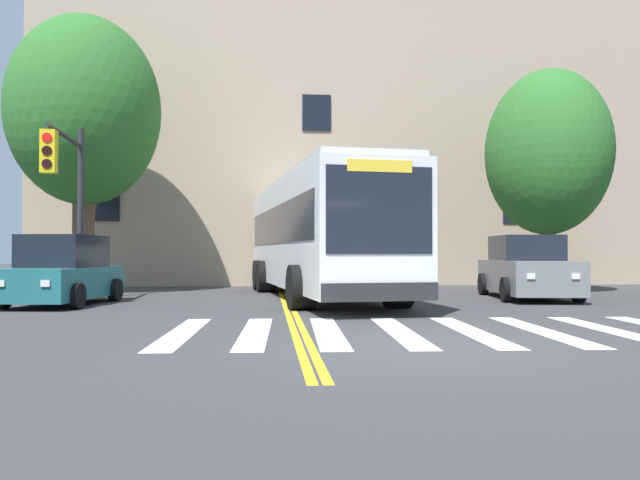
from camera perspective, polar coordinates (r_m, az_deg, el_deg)
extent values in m
plane|color=#38383A|center=(8.79, 8.74, -9.69)|extent=(120.00, 120.00, 0.00)
cube|color=white|center=(10.46, -12.51, -8.27)|extent=(0.60, 4.10, 0.01)
cube|color=white|center=(10.33, -5.94, -8.39)|extent=(0.60, 4.10, 0.01)
cube|color=white|center=(10.33, 0.71, -8.39)|extent=(0.60, 4.10, 0.01)
cube|color=white|center=(10.47, 7.27, -8.28)|extent=(0.60, 4.10, 0.01)
cube|color=white|center=(10.74, 13.58, -8.08)|extent=(0.60, 4.10, 0.01)
cube|color=white|center=(11.13, 19.50, -7.80)|extent=(0.60, 4.10, 0.01)
cube|color=white|center=(11.63, 24.96, -7.47)|extent=(0.60, 4.10, 0.01)
cube|color=gold|center=(24.17, -3.85, -4.19)|extent=(0.12, 36.00, 0.01)
cube|color=gold|center=(24.17, -3.47, -4.19)|extent=(0.12, 36.00, 0.01)
cube|color=white|center=(17.94, -0.25, 0.44)|extent=(3.88, 12.03, 2.87)
cube|color=black|center=(18.24, 3.48, 1.32)|extent=(1.39, 10.79, 1.03)
cube|color=black|center=(17.74, -4.09, 1.38)|extent=(1.39, 10.79, 1.03)
cube|color=black|center=(12.23, 5.50, 2.76)|extent=(2.15, 0.30, 1.72)
cube|color=yellow|center=(12.31, 5.49, 6.77)|extent=(1.32, 0.20, 0.24)
cube|color=#232326|center=(12.20, 5.55, -4.76)|extent=(2.35, 0.40, 0.36)
cube|color=silver|center=(18.04, -0.25, 5.26)|extent=(3.67, 11.54, 0.16)
cylinder|color=black|center=(14.73, 7.10, -4.21)|extent=(0.68, 1.08, 1.02)
cylinder|color=black|center=(14.14, -1.74, -4.35)|extent=(0.68, 1.08, 1.02)
cylinder|color=black|center=(20.79, 1.33, -3.30)|extent=(0.68, 1.08, 1.02)
cylinder|color=black|center=(20.38, -4.96, -3.34)|extent=(0.68, 1.08, 1.02)
cylinder|color=black|center=(21.86, 0.66, -3.19)|extent=(0.68, 1.08, 1.02)
cylinder|color=black|center=(21.47, -5.33, -3.22)|extent=(0.68, 1.08, 1.02)
cube|color=#236B70|center=(16.77, -22.43, -3.62)|extent=(2.19, 3.98, 0.77)
cube|color=black|center=(16.79, -22.35, -0.95)|extent=(1.79, 2.27, 0.80)
cube|color=white|center=(14.83, -23.82, -3.66)|extent=(0.20, 0.07, 0.14)
cube|color=white|center=(15.31, -27.22, -3.55)|extent=(0.20, 0.07, 0.14)
cylinder|color=black|center=(15.36, -21.38, -4.80)|extent=(0.30, 0.62, 0.60)
cylinder|color=black|center=(16.15, -27.02, -4.57)|extent=(0.30, 0.62, 0.60)
cylinder|color=black|center=(17.52, -18.21, -4.35)|extent=(0.30, 0.62, 0.60)
cylinder|color=black|center=(18.21, -23.33, -4.19)|extent=(0.30, 0.62, 0.60)
cube|color=slate|center=(18.53, 18.40, -3.16)|extent=(2.39, 4.74, 0.89)
cube|color=black|center=(18.65, 18.27, -0.70)|extent=(1.90, 2.38, 0.71)
cube|color=white|center=(16.51, 22.35, -3.09)|extent=(0.20, 0.07, 0.14)
cube|color=white|center=(16.18, 18.73, -3.16)|extent=(0.20, 0.07, 0.14)
cylinder|color=black|center=(17.48, 22.57, -4.23)|extent=(0.31, 0.68, 0.66)
cylinder|color=black|center=(16.95, 16.67, -4.37)|extent=(0.31, 0.68, 0.66)
cylinder|color=black|center=(20.15, 19.85, -3.82)|extent=(0.31, 0.68, 0.66)
cylinder|color=black|center=(19.69, 14.70, -3.91)|extent=(0.31, 0.68, 0.66)
cube|color=black|center=(27.05, -0.66, -2.34)|extent=(1.99, 5.22, 1.02)
cube|color=black|center=(27.10, -0.67, -0.19)|extent=(1.77, 3.24, 1.01)
cube|color=white|center=(24.49, 1.07, -2.23)|extent=(0.20, 0.04, 0.14)
cube|color=white|center=(24.41, -1.63, -2.24)|extent=(0.20, 0.04, 0.14)
cylinder|color=black|center=(25.54, 1.77, -3.18)|extent=(0.23, 0.76, 0.76)
cylinder|color=black|center=(25.41, -2.65, -3.19)|extent=(0.23, 0.76, 0.76)
cylinder|color=black|center=(28.75, 1.10, -2.94)|extent=(0.23, 0.76, 0.76)
cylinder|color=black|center=(28.63, -2.84, -2.95)|extent=(0.23, 0.76, 0.76)
cylinder|color=#28282D|center=(18.40, -21.07, 2.27)|extent=(0.16, 0.16, 4.74)
cylinder|color=#28282D|center=(17.17, -22.25, 8.75)|extent=(0.23, 3.01, 0.11)
cube|color=yellow|center=(15.79, -23.55, 7.42)|extent=(0.35, 0.29, 1.00)
cylinder|color=red|center=(15.69, -23.69, 8.58)|extent=(0.22, 0.04, 0.22)
cylinder|color=black|center=(15.64, -23.70, 7.50)|extent=(0.22, 0.04, 0.22)
cylinder|color=black|center=(15.60, -23.71, 6.41)|extent=(0.22, 0.04, 0.22)
cylinder|color=brown|center=(21.65, 20.12, -1.48)|extent=(0.51, 0.51, 2.28)
ellipsoid|color=#2D6B28|center=(21.90, 20.06, 7.57)|extent=(5.19, 5.46, 5.43)
cylinder|color=brown|center=(21.10, -20.82, -0.16)|extent=(0.68, 0.68, 3.26)
ellipsoid|color=#2D6B28|center=(21.57, -20.75, 11.02)|extent=(6.41, 6.47, 6.01)
cube|color=tan|center=(29.54, 6.75, 8.66)|extent=(29.85, 9.21, 12.61)
cube|color=black|center=(24.70, -19.10, 3.25)|extent=(1.10, 0.06, 1.40)
cube|color=black|center=(24.03, -0.32, 3.31)|extent=(1.10, 0.06, 1.40)
cube|color=black|center=(25.91, 17.54, 3.04)|extent=(1.10, 0.06, 1.40)
cube|color=black|center=(25.21, -19.05, 11.28)|extent=(1.10, 0.06, 1.40)
cube|color=black|center=(24.55, -0.32, 11.56)|extent=(1.10, 0.06, 1.40)
cube|color=black|center=(26.40, 17.49, 10.71)|extent=(1.10, 0.06, 1.40)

